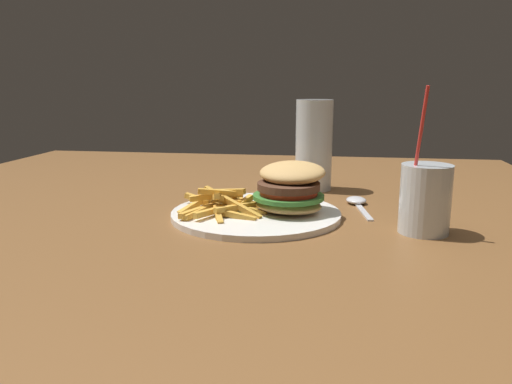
{
  "coord_description": "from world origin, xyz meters",
  "views": [
    {
      "loc": [
        0.21,
        -0.9,
        0.95
      ],
      "look_at": [
        0.09,
        -0.1,
        0.77
      ],
      "focal_mm": 35.0,
      "sensor_mm": 36.0,
      "label": 1
    }
  ],
  "objects_px": {
    "meal_plate_near": "(269,201)",
    "spoon": "(357,202)",
    "beer_glass": "(314,147)",
    "juice_glass": "(425,201)"
  },
  "relations": [
    {
      "from": "beer_glass",
      "to": "juice_glass",
      "type": "bearing_deg",
      "value": -58.84
    },
    {
      "from": "beer_glass",
      "to": "spoon",
      "type": "bearing_deg",
      "value": -55.91
    },
    {
      "from": "meal_plate_near",
      "to": "juice_glass",
      "type": "bearing_deg",
      "value": -12.8
    },
    {
      "from": "beer_glass",
      "to": "spoon",
      "type": "relative_size",
      "value": 1.27
    },
    {
      "from": "meal_plate_near",
      "to": "beer_glass",
      "type": "distance_m",
      "value": 0.25
    },
    {
      "from": "meal_plate_near",
      "to": "spoon",
      "type": "xyz_separation_m",
      "value": [
        0.15,
        0.11,
        -0.02
      ]
    },
    {
      "from": "meal_plate_near",
      "to": "beer_glass",
      "type": "bearing_deg",
      "value": 74.9
    },
    {
      "from": "beer_glass",
      "to": "spoon",
      "type": "xyz_separation_m",
      "value": [
        0.09,
        -0.13,
        -0.08
      ]
    },
    {
      "from": "beer_glass",
      "to": "juice_glass",
      "type": "height_order",
      "value": "juice_glass"
    },
    {
      "from": "spoon",
      "to": "juice_glass",
      "type": "bearing_deg",
      "value": -159.73
    }
  ]
}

